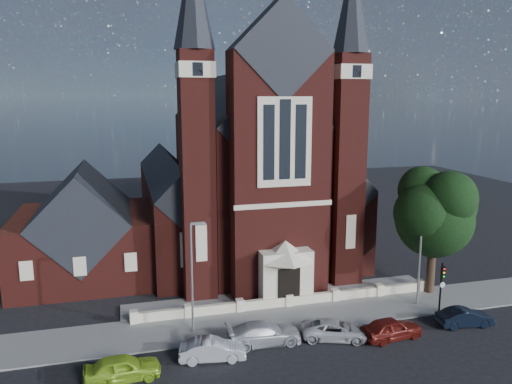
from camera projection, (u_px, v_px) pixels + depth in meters
ground at (260, 271)px, 47.88m from camera, size 120.00×120.00×0.00m
pavement_strip at (297, 317)px, 37.92m from camera, size 60.00×5.00×0.12m
forecourt_paving at (281, 297)px, 41.71m from camera, size 26.00×3.00×0.14m
forecourt_wall at (289, 307)px, 39.82m from camera, size 24.00×0.40×0.90m
church at (240, 174)px, 53.84m from camera, size 20.01×34.90×29.20m
parish_hall at (84, 234)px, 45.86m from camera, size 12.00×12.20×10.24m
street_tree at (438, 214)px, 40.97m from camera, size 6.40×6.60×10.70m
street_lamp_left at (193, 271)px, 34.55m from camera, size 1.16×0.22×8.09m
street_lamp_right at (421, 251)px, 39.16m from camera, size 1.16×0.22×8.09m
traffic_signal at (442, 281)px, 38.28m from camera, size 0.28×0.42×4.00m
car_lime_van at (122, 368)px, 29.42m from camera, size 4.58×2.07×1.52m
car_silver_a at (212, 350)px, 31.67m from camera, size 4.39×2.02×1.39m
car_silver_b at (264, 333)px, 33.74m from camera, size 5.23×2.26×1.50m
car_white_suv at (336, 330)px, 34.46m from camera, size 5.15×3.58×1.31m
car_dark_red at (391, 328)px, 34.44m from camera, size 4.58×2.27×1.50m
car_navy at (465, 317)px, 36.34m from camera, size 4.18×1.84×1.34m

